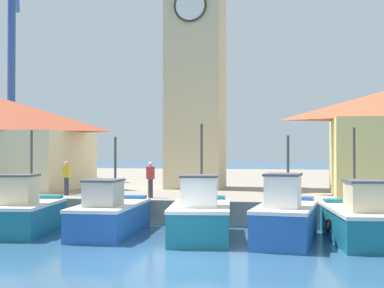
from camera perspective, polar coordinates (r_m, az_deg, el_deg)
ground_plane at (r=16.21m, az=-2.79°, el=-12.06°), size 300.00×300.00×0.00m
quay_wharf at (r=42.39m, az=6.09°, el=-4.32°), size 120.00×40.00×1.07m
fishing_boat_left_outer at (r=21.67m, az=-17.32°, el=-7.07°), size 2.50×4.49×4.00m
fishing_boat_left_inner at (r=20.68m, az=-8.76°, el=-7.50°), size 2.23×5.07×3.74m
fishing_boat_mid_left at (r=19.51m, az=0.92°, el=-7.75°), size 2.69×4.99×4.19m
fishing_boat_center at (r=19.04m, az=9.97°, el=-7.83°), size 2.32×4.85×3.74m
fishing_boat_mid_right at (r=19.57m, az=17.38°, el=-7.82°), size 2.52×5.19×4.02m
clock_tower at (r=31.11m, az=0.41°, el=9.64°), size 3.61×3.61×16.23m
warehouse_left at (r=32.13m, az=-19.68°, el=0.20°), size 9.37×6.82×5.11m
port_crane_near at (r=41.05m, az=-18.69°, el=5.66°), size 4.67×8.65×19.02m
dock_worker_near_tower at (r=24.18m, az=-4.45°, el=-3.75°), size 0.34×0.22×1.62m
dock_worker_along_quay at (r=26.12m, az=-13.25°, el=-3.51°), size 0.34×0.22×1.62m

